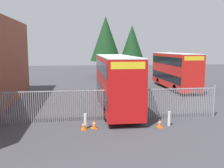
{
  "coord_description": "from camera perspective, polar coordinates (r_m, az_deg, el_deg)",
  "views": [
    {
      "loc": [
        -2.63,
        -17.33,
        5.04
      ],
      "look_at": [
        0.0,
        4.0,
        2.0
      ],
      "focal_mm": 40.76,
      "sensor_mm": 36.0,
      "label": 1
    }
  ],
  "objects": [
    {
      "name": "traffic_cone_by_gate",
      "position": [
        16.23,
        -4.02,
        -8.99
      ],
      "size": [
        0.34,
        0.34,
        0.59
      ],
      "color": "orange",
      "rests_on": "ground"
    },
    {
      "name": "traffic_cone_mid_forecourt",
      "position": [
        16.06,
        -6.35,
        -9.21
      ],
      "size": [
        0.34,
        0.34,
        0.59
      ],
      "color": "orange",
      "rests_on": "ground"
    },
    {
      "name": "tree_short_side",
      "position": [
        44.11,
        4.51,
        9.0
      ],
      "size": [
        4.35,
        4.35,
        8.91
      ],
      "color": "#4C3823",
      "rests_on": "ground"
    },
    {
      "name": "bollard_center_front",
      "position": [
        17.16,
        12.68,
        -7.58
      ],
      "size": [
        0.2,
        0.2,
        0.95
      ],
      "primitive_type": "cylinder",
      "color": "silver",
      "rests_on": "ground"
    },
    {
      "name": "palisade_fence",
      "position": [
        17.87,
        -0.27,
        -4.42
      ],
      "size": [
        15.5,
        0.14,
        2.35
      ],
      "color": "gray",
      "rests_on": "ground"
    },
    {
      "name": "double_decker_bus_near_gate",
      "position": [
        20.87,
        0.86,
        0.85
      ],
      "size": [
        2.54,
        10.81,
        4.42
      ],
      "color": "red",
      "rests_on": "ground"
    },
    {
      "name": "double_decker_bus_behind_fence_left",
      "position": [
        32.57,
        13.88,
        3.21
      ],
      "size": [
        2.54,
        10.81,
        4.42
      ],
      "color": "red",
      "rests_on": "ground"
    },
    {
      "name": "traffic_cone_near_kerb",
      "position": [
        16.68,
        10.62,
        -8.64
      ],
      "size": [
        0.34,
        0.34,
        0.59
      ],
      "color": "orange",
      "rests_on": "ground"
    },
    {
      "name": "ground_plane",
      "position": [
        25.96,
        -1.08,
        -3.15
      ],
      "size": [
        100.0,
        100.0,
        0.0
      ],
      "primitive_type": "plane",
      "color": "#3D3D42"
    },
    {
      "name": "bollard_near_left",
      "position": [
        16.27,
        -5.98,
        -8.29
      ],
      "size": [
        0.2,
        0.2,
        0.95
      ],
      "primitive_type": "cylinder",
      "color": "silver",
      "rests_on": "ground"
    },
    {
      "name": "tree_tall_back",
      "position": [
        43.42,
        -1.42,
        10.11
      ],
      "size": [
        5.2,
        5.2,
        10.32
      ],
      "color": "#4C3823",
      "rests_on": "ground"
    }
  ]
}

